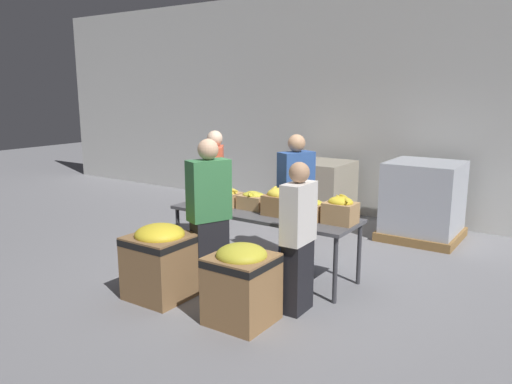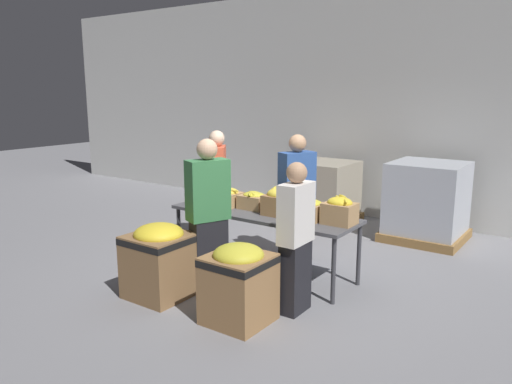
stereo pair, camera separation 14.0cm
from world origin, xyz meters
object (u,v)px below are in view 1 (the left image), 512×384
volunteer_1 (298,239)px  volunteer_2 (296,199)px  banana_box_3 (279,201)px  donation_bin_0 (161,259)px  sorting_table (264,217)px  banana_box_0 (206,191)px  banana_box_2 (253,200)px  donation_bin_1 (242,281)px  volunteer_3 (209,216)px  banana_box_4 (310,209)px  pallet_stack_0 (319,192)px  volunteer_0 (216,189)px  banana_box_5 (340,210)px  banana_box_1 (227,197)px  pallet_stack_1 (423,201)px

volunteer_1 → volunteer_2: 1.54m
banana_box_3 → donation_bin_0: 1.53m
sorting_table → banana_box_0: 0.99m
banana_box_2 → donation_bin_1: banana_box_2 is taller
banana_box_0 → donation_bin_0: size_ratio=0.42×
volunteer_2 → volunteer_3: (-0.33, -1.37, 0.02)m
banana_box_0 → banana_box_4: banana_box_0 is taller
pallet_stack_0 → volunteer_0: bearing=-107.5°
banana_box_5 → donation_bin_0: size_ratio=0.42×
volunteer_1 → volunteer_3: size_ratio=0.90×
sorting_table → pallet_stack_0: 2.69m
banana_box_0 → banana_box_1: 0.39m
sorting_table → banana_box_0: banana_box_0 is taller
sorting_table → volunteer_2: (0.10, 0.61, 0.11)m
banana_box_2 → sorting_table: bearing=-21.6°
banana_box_2 → volunteer_0: volunteer_0 is taller
banana_box_0 → banana_box_4: bearing=-1.1°
banana_box_5 → volunteer_1: 0.79m
sorting_table → donation_bin_1: donation_bin_1 is taller
banana_box_4 → volunteer_3: 1.16m
banana_box_3 → pallet_stack_0: (-0.79, 2.63, -0.43)m
banana_box_1 → banana_box_5: banana_box_5 is taller
banana_box_3 → donation_bin_0: (-0.76, -1.23, -0.51)m
banana_box_3 → banana_box_4: bearing=5.6°
banana_box_0 → volunteer_2: volunteer_2 is taller
volunteer_3 → volunteer_2: bearing=9.9°
banana_box_3 → volunteer_3: size_ratio=0.20×
sorting_table → banana_box_3: 0.31m
volunteer_1 → volunteer_2: bearing=29.7°
banana_box_1 → volunteer_1: (1.46, -0.73, -0.13)m
pallet_stack_0 → pallet_stack_1: 1.77m
volunteer_2 → pallet_stack_0: size_ratio=1.56×
banana_box_1 → volunteer_1: size_ratio=0.24×
banana_box_3 → donation_bin_1: bearing=-75.2°
banana_box_2 → banana_box_4: banana_box_4 is taller
banana_box_3 → donation_bin_0: size_ratio=0.42×
banana_box_1 → pallet_stack_1: pallet_stack_1 is taller
sorting_table → volunteer_3: size_ratio=1.37×
banana_box_5 → pallet_stack_1: size_ratio=0.29×
volunteer_0 → volunteer_3: (0.98, -1.34, 0.02)m
volunteer_0 → banana_box_5: bearing=41.7°
banana_box_3 → banana_box_5: bearing=4.0°
banana_box_0 → banana_box_4: size_ratio=0.99×
sorting_table → banana_box_3: (0.23, -0.00, 0.22)m
banana_box_1 → banana_box_4: (1.19, 0.01, 0.00)m
banana_box_3 → volunteer_2: size_ratio=0.20×
volunteer_1 → banana_box_2: bearing=53.1°
banana_box_2 → volunteer_2: bearing=60.1°
volunteer_2 → donation_bin_1: 1.95m
banana_box_1 → donation_bin_1: size_ratio=0.48×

